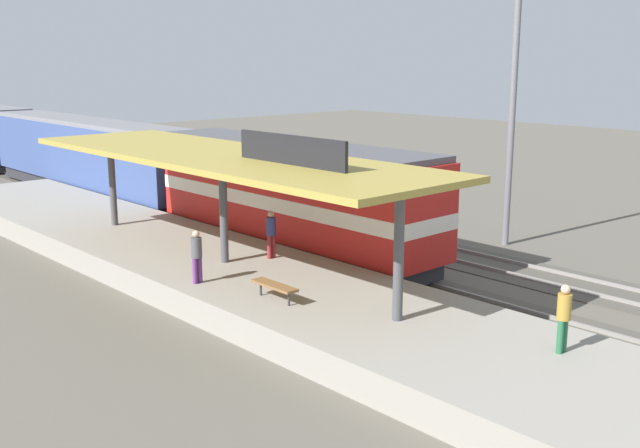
{
  "coord_description": "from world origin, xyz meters",
  "views": [
    {
      "loc": [
        -19.19,
        -20.71,
        7.9
      ],
      "look_at": [
        -1.38,
        -1.41,
        2.0
      ],
      "focal_mm": 41.89,
      "sensor_mm": 36.0,
      "label": 1
    }
  ],
  "objects": [
    {
      "name": "ground_plane",
      "position": [
        2.0,
        0.0,
        0.0
      ],
      "size": [
        120.0,
        120.0,
        0.0
      ],
      "primitive_type": "plane",
      "color": "#5B564C"
    },
    {
      "name": "track_near",
      "position": [
        0.0,
        0.0,
        0.03
      ],
      "size": [
        3.2,
        110.0,
        0.16
      ],
      "color": "#4E4941",
      "rests_on": "ground"
    },
    {
      "name": "track_far",
      "position": [
        4.6,
        0.0,
        0.03
      ],
      "size": [
        3.2,
        110.0,
        0.16
      ],
      "color": "#4E4941",
      "rests_on": "ground"
    },
    {
      "name": "platform",
      "position": [
        -4.6,
        0.0,
        0.45
      ],
      "size": [
        6.0,
        44.0,
        0.9
      ],
      "primitive_type": "cube",
      "color": "gray",
      "rests_on": "ground"
    },
    {
      "name": "station_canopy",
      "position": [
        -4.6,
        -0.09,
        4.53
      ],
      "size": [
        5.2,
        18.0,
        4.7
      ],
      "color": "#47474C",
      "rests_on": "platform"
    },
    {
      "name": "platform_bench",
      "position": [
        -6.0,
        -4.45,
        1.34
      ],
      "size": [
        0.44,
        1.7,
        0.5
      ],
      "color": "#333338",
      "rests_on": "platform"
    },
    {
      "name": "locomotive",
      "position": [
        0.0,
        1.79,
        2.41
      ],
      "size": [
        2.93,
        14.43,
        4.44
      ],
      "color": "#28282D",
      "rests_on": "track_near"
    },
    {
      "name": "passenger_carriage_front",
      "position": [
        0.0,
        19.79,
        2.31
      ],
      "size": [
        2.9,
        20.0,
        4.24
      ],
      "color": "#28282D",
      "rests_on": "track_near"
    },
    {
      "name": "freight_car",
      "position": [
        4.6,
        7.73,
        1.97
      ],
      "size": [
        2.8,
        12.0,
        3.54
      ],
      "color": "#28282D",
      "rests_on": "track_far"
    },
    {
      "name": "light_mast",
      "position": [
        7.8,
        -3.22,
        8.4
      ],
      "size": [
        1.1,
        1.1,
        11.7
      ],
      "color": "slate",
      "rests_on": "ground"
    },
    {
      "name": "person_waiting",
      "position": [
        -3.08,
        -0.7,
        1.85
      ],
      "size": [
        0.34,
        0.34,
        1.71
      ],
      "color": "maroon",
      "rests_on": "platform"
    },
    {
      "name": "person_walking",
      "position": [
        -3.39,
        -12.21,
        1.85
      ],
      "size": [
        0.34,
        0.34,
        1.71
      ],
      "color": "#23603D",
      "rests_on": "platform"
    },
    {
      "name": "person_boarding",
      "position": [
        -6.69,
        -1.45,
        1.85
      ],
      "size": [
        0.34,
        0.34,
        1.71
      ],
      "color": "#663375",
      "rests_on": "platform"
    }
  ]
}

